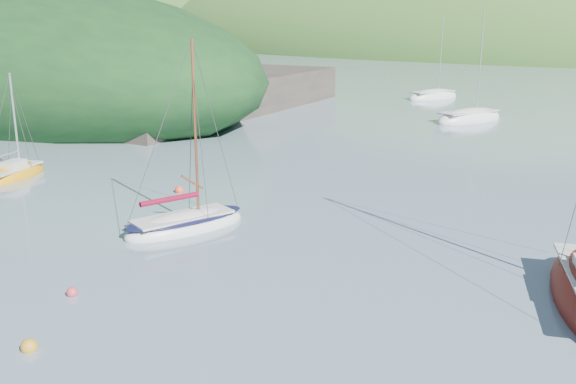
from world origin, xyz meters
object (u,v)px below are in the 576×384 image
Objects in this scene: daysailer_white at (185,225)px; distant_sloop_a at (469,119)px; distant_sloop_c at (433,97)px; sailboat_yellow at (14,175)px.

distant_sloop_a is at bearing 107.90° from daysailer_white.
distant_sloop_a reaches higher than distant_sloop_c.
daysailer_white is 0.88× the size of distant_sloop_c.
distant_sloop_a reaches higher than daysailer_white.
distant_sloop_a is 1.07× the size of distant_sloop_c.
distant_sloop_c is at bearing 146.24° from distant_sloop_a.
daysailer_white is at bearing -24.91° from sailboat_yellow.
distant_sloop_a is (-2.28, 37.44, -0.02)m from daysailer_white.
sailboat_yellow is 50.42m from distant_sloop_c.
distant_sloop_c is (-12.28, 50.61, -0.03)m from daysailer_white.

